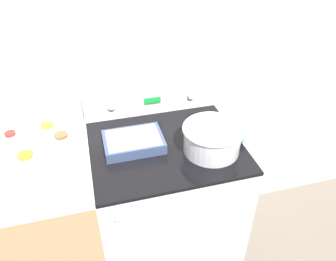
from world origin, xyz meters
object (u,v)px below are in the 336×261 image
spice_jar_red_cap (13,142)px  mixing_bowl (212,137)px  spice_jar_yellow_cap (48,131)px  casserole_dish (134,141)px  spice_jar_orange_cap (28,163)px  ladle (238,135)px  spice_jar_brown_cap (63,144)px

spice_jar_red_cap → mixing_bowl: bearing=-13.6°
spice_jar_yellow_cap → spice_jar_red_cap: bearing=-155.5°
casserole_dish → spice_jar_orange_cap: 0.48m
casserole_dish → ladle: size_ratio=1.09×
mixing_bowl → spice_jar_yellow_cap: (-0.75, 0.29, -0.02)m
casserole_dish → spice_jar_orange_cap: (-0.47, -0.07, 0.03)m
spice_jar_yellow_cap → spice_jar_orange_cap: size_ratio=0.80×
spice_jar_brown_cap → mixing_bowl: bearing=-11.4°
spice_jar_yellow_cap → spice_jar_orange_cap: bearing=-107.7°
ladle → spice_jar_red_cap: size_ratio=2.42×
spice_jar_orange_cap → ladle: bearing=-1.0°
spice_jar_brown_cap → casserole_dish: bearing=-2.2°
ladle → spice_jar_yellow_cap: (-0.90, 0.26, 0.02)m
ladle → spice_jar_brown_cap: spice_jar_brown_cap is taller
ladle → spice_jar_brown_cap: (-0.83, 0.10, 0.03)m
mixing_bowl → casserole_dish: bearing=160.7°
ladle → mixing_bowl: bearing=-168.0°
ladle → spice_jar_brown_cap: bearing=172.9°
mixing_bowl → spice_jar_orange_cap: bearing=176.6°
mixing_bowl → spice_jar_orange_cap: size_ratio=2.81×
ladle → spice_jar_red_cap: (-1.05, 0.19, 0.03)m
spice_jar_yellow_cap → spice_jar_orange_cap: spice_jar_orange_cap is taller
spice_jar_yellow_cap → spice_jar_red_cap: spice_jar_red_cap is taller
spice_jar_brown_cap → spice_jar_orange_cap: (-0.15, -0.09, -0.01)m
spice_jar_orange_cap → spice_jar_red_cap: (-0.08, 0.17, 0.00)m
spice_jar_brown_cap → spice_jar_yellow_cap: bearing=115.4°
casserole_dish → spice_jar_orange_cap: bearing=-171.0°
mixing_bowl → ladle: size_ratio=1.09×
casserole_dish → spice_jar_brown_cap: spice_jar_brown_cap is taller
casserole_dish → spice_jar_yellow_cap: size_ratio=3.53×
spice_jar_orange_cap → spice_jar_red_cap: bearing=114.5°
mixing_bowl → spice_jar_red_cap: mixing_bowl is taller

